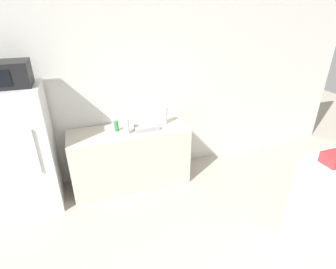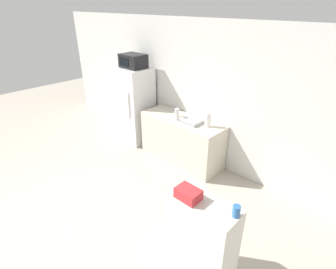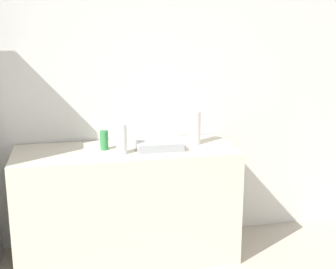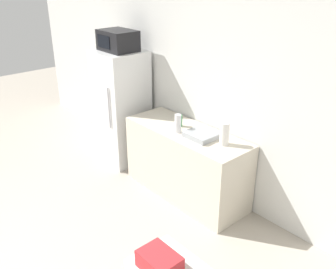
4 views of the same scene
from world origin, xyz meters
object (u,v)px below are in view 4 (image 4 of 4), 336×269
object	(u,v)px
basket	(159,262)
paper_towel_roll	(224,134)
refrigerator	(122,108)
bottle_tall	(178,123)
microwave	(118,40)
bottle_short	(180,121)

from	to	relation	value
basket	paper_towel_roll	size ratio (longest dim) A/B	0.93
paper_towel_roll	refrigerator	bearing A→B (deg)	-177.20
refrigerator	bottle_tall	world-z (taller)	refrigerator
bottle_tall	basket	xyz separation A→B (m)	(1.68, -1.70, 0.14)
bottle_tall	paper_towel_roll	distance (m)	0.60
microwave	basket	world-z (taller)	microwave
basket	paper_towel_roll	distance (m)	2.16
paper_towel_roll	microwave	bearing A→B (deg)	-177.16
refrigerator	basket	xyz separation A→B (m)	(2.94, -1.77, 0.31)
basket	paper_towel_roll	bearing A→B (deg)	120.67
microwave	bottle_short	xyz separation A→B (m)	(1.15, 0.07, -0.82)
microwave	basket	bearing A→B (deg)	-31.00
refrigerator	paper_towel_roll	xyz separation A→B (m)	(1.84, 0.09, 0.19)
bottle_tall	bottle_short	bearing A→B (deg)	129.70
paper_towel_roll	bottle_tall	bearing A→B (deg)	-164.84
refrigerator	bottle_short	xyz separation A→B (m)	(1.15, 0.07, 0.13)
basket	bottle_tall	bearing A→B (deg)	134.66
bottle_short	basket	world-z (taller)	basket
microwave	bottle_tall	world-z (taller)	microwave
microwave	paper_towel_roll	world-z (taller)	microwave
bottle_tall	paper_towel_roll	bearing A→B (deg)	15.16
microwave	bottle_tall	xyz separation A→B (m)	(1.26, -0.07, -0.78)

